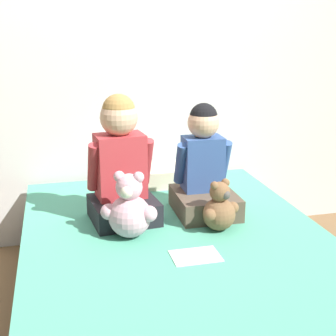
% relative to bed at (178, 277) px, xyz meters
% --- Properties ---
extents(ground_plane, '(14.00, 14.00, 0.00)m').
position_rel_bed_xyz_m(ground_plane, '(0.00, 0.00, -0.21)').
color(ground_plane, brown).
extents(wall_behind_bed, '(8.00, 0.06, 2.50)m').
position_rel_bed_xyz_m(wall_behind_bed, '(0.00, 1.04, 1.04)').
color(wall_behind_bed, silver).
rests_on(wall_behind_bed, ground_plane).
extents(bed, '(1.46, 1.93, 0.43)m').
position_rel_bed_xyz_m(bed, '(0.00, 0.00, 0.00)').
color(bed, '#2D2D33').
rests_on(bed, ground_plane).
extents(child_on_left, '(0.36, 0.34, 0.64)m').
position_rel_bed_xyz_m(child_on_left, '(-0.22, 0.29, 0.51)').
color(child_on_left, black).
rests_on(child_on_left, bed).
extents(child_on_right, '(0.31, 0.37, 0.58)m').
position_rel_bed_xyz_m(child_on_right, '(0.21, 0.29, 0.45)').
color(child_on_right, brown).
rests_on(child_on_right, bed).
extents(teddy_bear_held_by_left_child, '(0.26, 0.20, 0.32)m').
position_rel_bed_xyz_m(teddy_bear_held_by_left_child, '(-0.22, 0.06, 0.35)').
color(teddy_bear_held_by_left_child, '#DBA3B2').
rests_on(teddy_bear_held_by_left_child, bed).
extents(teddy_bear_held_by_right_child, '(0.20, 0.16, 0.26)m').
position_rel_bed_xyz_m(teddy_bear_held_by_right_child, '(0.21, 0.03, 0.32)').
color(teddy_bear_held_by_right_child, brown).
rests_on(teddy_bear_held_by_right_child, bed).
extents(pillow_at_headboard, '(0.47, 0.29, 0.11)m').
position_rel_bed_xyz_m(pillow_at_headboard, '(0.00, 0.79, 0.27)').
color(pillow_at_headboard, beige).
rests_on(pillow_at_headboard, bed).
extents(sign_card, '(0.21, 0.15, 0.00)m').
position_rel_bed_xyz_m(sign_card, '(0.02, -0.21, 0.22)').
color(sign_card, white).
rests_on(sign_card, bed).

